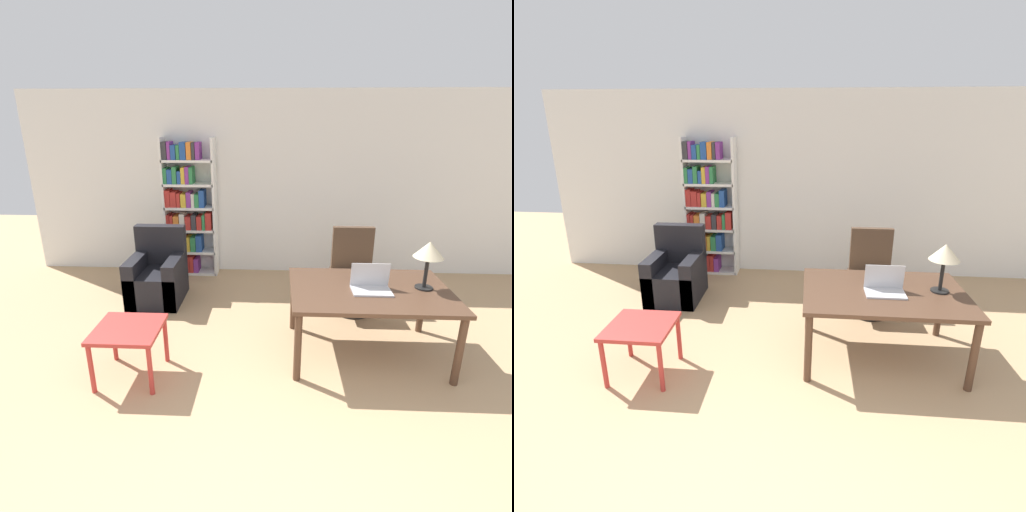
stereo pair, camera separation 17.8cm
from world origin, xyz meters
TOP-DOWN VIEW (x-y plane):
  - wall_back at (0.00, 4.53)m, footprint 8.00×0.06m
  - desk at (0.70, 2.18)m, footprint 1.56×1.08m
  - laptop at (0.69, 2.14)m, footprint 0.37×0.24m
  - table_lamp at (1.23, 2.21)m, footprint 0.28×0.28m
  - office_chair at (0.74, 3.23)m, footprint 0.54×0.54m
  - side_table_blue at (-1.56, 1.67)m, footprint 0.59×0.58m
  - armchair at (-1.78, 3.36)m, footprint 0.66×0.76m
  - bookshelf at (-1.56, 4.34)m, footprint 0.78×0.28m

SIDE VIEW (x-z plane):
  - armchair at x=-1.78m, z-range -0.17..0.78m
  - side_table_blue at x=-1.56m, z-range 0.18..0.69m
  - office_chair at x=0.74m, z-range -0.04..0.99m
  - desk at x=0.70m, z-range 0.28..1.01m
  - laptop at x=0.69m, z-range 0.65..0.91m
  - bookshelf at x=-1.56m, z-range -0.04..2.01m
  - table_lamp at x=1.23m, z-range 0.87..1.35m
  - wall_back at x=0.00m, z-range 0.00..2.70m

